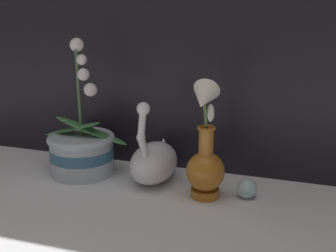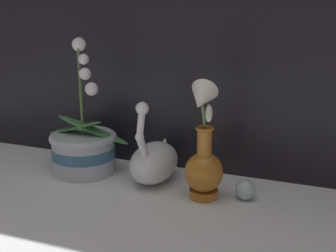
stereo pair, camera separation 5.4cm
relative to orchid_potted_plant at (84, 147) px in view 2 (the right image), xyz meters
name	(u,v)px [view 2 (the right image)]	position (x,y,z in m)	size (l,w,h in m)	color
ground_plane	(137,197)	(0.22, -0.10, -0.07)	(2.80, 2.80, 0.00)	white
orchid_potted_plant	(84,147)	(0.00, 0.00, 0.00)	(0.27, 0.19, 0.39)	#B2BCCC
swan_figurine	(153,160)	(0.21, 0.01, -0.01)	(0.12, 0.21, 0.24)	white
blue_vase	(204,158)	(0.37, -0.05, 0.03)	(0.10, 0.13, 0.31)	#B26B23
glass_sphere	(245,190)	(0.48, -0.02, -0.05)	(0.05, 0.05, 0.05)	silver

